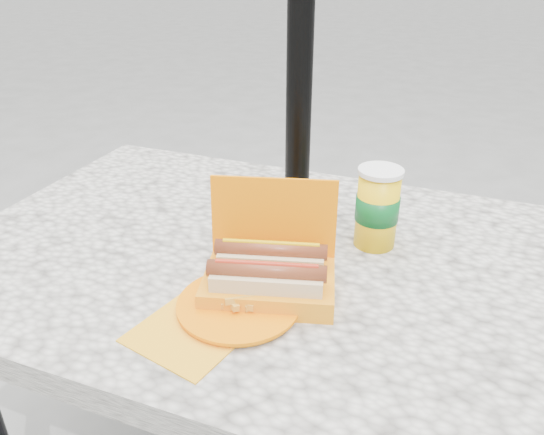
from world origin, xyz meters
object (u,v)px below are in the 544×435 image
(fries_plate, at_px, (235,305))
(soda_cup, at_px, (377,208))
(hotdog_box, at_px, (269,273))
(umbrella_pole, at_px, (300,45))

(fries_plate, xyz_separation_m, soda_cup, (0.16, 0.29, 0.07))
(hotdog_box, distance_m, soda_cup, 0.26)
(umbrella_pole, height_order, fries_plate, umbrella_pole)
(fries_plate, distance_m, soda_cup, 0.33)
(fries_plate, bearing_deg, hotdog_box, 63.22)
(umbrella_pole, xyz_separation_m, fries_plate, (0.02, -0.35, -0.34))
(hotdog_box, height_order, fries_plate, hotdog_box)
(umbrella_pole, bearing_deg, soda_cup, -18.64)
(hotdog_box, distance_m, fries_plate, 0.08)
(soda_cup, bearing_deg, hotdog_box, -120.47)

